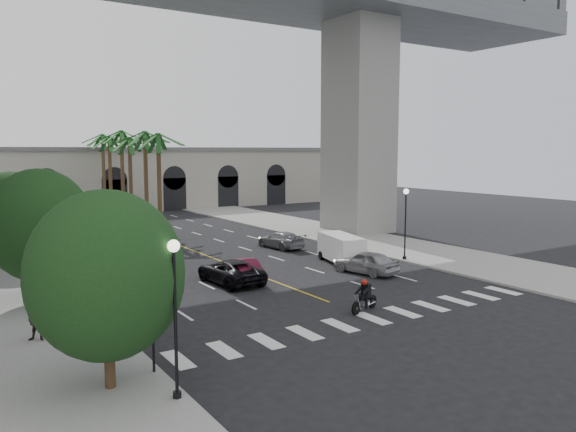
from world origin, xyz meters
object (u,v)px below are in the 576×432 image
object	(u,v)px
lamp_post_left_near	(175,306)
lamp_post_right	(405,218)
car_d	(281,240)
car_c	(230,271)
pedestrian_a	(62,301)
car_a	(366,262)
pedestrian_b	(37,321)
traffic_signal_near	(152,308)
traffic_signal_far	(120,286)
lamp_post_left_far	(52,228)
car_b	(242,269)
cargo_van	(341,248)
motorcycle_rider	(365,297)
car_e	(143,247)

from	to	relation	value
lamp_post_left_near	lamp_post_right	size ratio (longest dim) A/B	1.00
lamp_post_left_near	car_d	distance (m)	29.05
car_c	pedestrian_a	world-z (taller)	pedestrian_a
car_c	pedestrian_a	bearing A→B (deg)	14.43
car_a	pedestrian_b	size ratio (longest dim) A/B	2.65
traffic_signal_near	traffic_signal_far	xyz separation A→B (m)	(0.00, 4.00, 0.00)
lamp_post_left_near	traffic_signal_near	bearing A→B (deg)	87.71
lamp_post_right	traffic_signal_far	world-z (taller)	lamp_post_right
lamp_post_right	car_c	distance (m)	14.15
traffic_signal_near	traffic_signal_far	world-z (taller)	same
lamp_post_right	traffic_signal_near	world-z (taller)	lamp_post_right
lamp_post_left_far	traffic_signal_far	distance (m)	14.52
lamp_post_left_near	pedestrian_a	size ratio (longest dim) A/B	2.75
lamp_post_left_near	traffic_signal_near	world-z (taller)	lamp_post_left_near
car_b	car_a	bearing A→B (deg)	170.37
traffic_signal_near	car_c	bearing A→B (deg)	52.07
car_d	pedestrian_a	size ratio (longest dim) A/B	2.44
lamp_post_right	car_b	xyz separation A→B (m)	(-12.90, 1.14, -2.51)
car_b	lamp_post_left_near	bearing A→B (deg)	65.11
lamp_post_left_near	traffic_signal_near	size ratio (longest dim) A/B	1.47
cargo_van	motorcycle_rider	bearing A→B (deg)	-107.65
lamp_post_left_far	car_c	world-z (taller)	lamp_post_left_far
traffic_signal_far	car_a	world-z (taller)	traffic_signal_far
lamp_post_right	car_e	xyz separation A→B (m)	(-15.72, 11.83, -2.45)
car_c	car_d	distance (m)	12.73
lamp_post_left_far	traffic_signal_far	world-z (taller)	lamp_post_left_far
lamp_post_left_far	car_c	bearing A→B (deg)	-39.08
lamp_post_left_near	car_d	xyz separation A→B (m)	(18.05, 22.62, -2.53)
cargo_van	pedestrian_a	xyz separation A→B (m)	(-19.85, -4.27, -0.02)
car_a	cargo_van	world-z (taller)	cargo_van
car_e	pedestrian_b	size ratio (longest dim) A/B	2.66
lamp_post_left_near	traffic_signal_near	xyz separation A→B (m)	(0.10, 2.50, -0.71)
pedestrian_b	lamp_post_left_far	bearing A→B (deg)	108.25
lamp_post_left_far	cargo_van	xyz separation A→B (m)	(18.36, -6.13, -2.07)
car_d	pedestrian_b	distance (m)	25.33
traffic_signal_far	motorcycle_rider	size ratio (longest dim) A/B	1.65
lamp_post_left_far	lamp_post_left_near	bearing A→B (deg)	-90.00
traffic_signal_far	pedestrian_a	xyz separation A→B (m)	(-1.59, 4.10, -1.39)
car_a	pedestrian_b	xyz separation A→B (m)	(-20.57, -2.97, 0.23)
lamp_post_left_far	car_a	xyz separation A→B (m)	(17.68, -9.65, -2.45)
traffic_signal_far	pedestrian_b	world-z (taller)	traffic_signal_far
car_a	car_d	world-z (taller)	car_a
pedestrian_b	motorcycle_rider	bearing A→B (deg)	17.17
traffic_signal_far	car_e	size ratio (longest dim) A/B	0.80
pedestrian_a	pedestrian_b	world-z (taller)	pedestrian_a
lamp_post_right	car_d	distance (m)	11.03
pedestrian_a	pedestrian_b	xyz separation A→B (m)	(-1.41, -2.21, -0.12)
lamp_post_left_near	car_d	size ratio (longest dim) A/B	1.13
car_d	car_e	size ratio (longest dim) A/B	1.05
car_d	cargo_van	world-z (taller)	cargo_van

